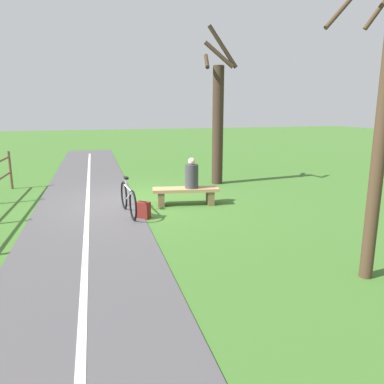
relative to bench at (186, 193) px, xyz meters
The scene contains 9 objects.
ground_plane 1.39m from the bench, 30.00° to the right, with size 80.00×80.00×0.00m, color #3D6B28.
paved_path 4.29m from the bench, 50.88° to the left, with size 2.51×36.00×0.02m, color #4C494C.
path_centre_line 4.29m from the bench, 50.88° to the left, with size 0.10×32.00×0.00m, color silver.
bench is the anchor object (origin of this frame).
person_seated 0.49m from the bench, 167.60° to the left, with size 0.41×0.41×0.78m.
bicycle 1.61m from the bench, 15.28° to the left, with size 0.10×1.75×0.87m.
backpack 1.55m from the bench, 33.53° to the left, with size 0.35×0.34×0.38m.
tree_near_bench 3.49m from the bench, 128.37° to the right, with size 1.04×1.15×4.87m.
tree_far_left 5.27m from the bench, 103.52° to the left, with size 1.18×1.14×4.57m.
Camera 1 is at (1.67, 9.42, 2.37)m, focal length 34.24 mm.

